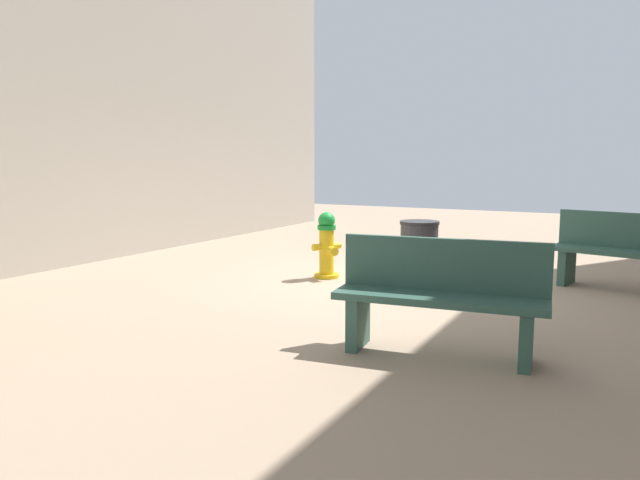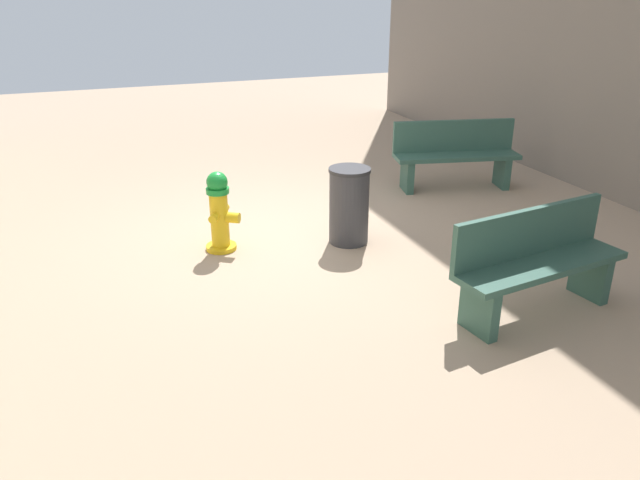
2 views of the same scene
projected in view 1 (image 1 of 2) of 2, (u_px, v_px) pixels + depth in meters
name	position (u px, v px, depth m)	size (l,w,h in m)	color
ground_plane	(384.00, 281.00, 7.86)	(23.40, 23.40, 0.00)	tan
fire_hydrant	(327.00, 245.00, 8.01)	(0.39, 0.40, 0.90)	gold
bench_near	(629.00, 251.00, 7.16)	(1.81, 0.83, 0.95)	#33594C
bench_far	(440.00, 295.00, 4.84)	(1.75, 0.66, 0.95)	#33594C
trash_bin	(419.00, 257.00, 7.07)	(0.47, 0.47, 0.87)	#38383D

